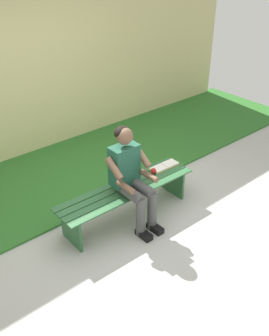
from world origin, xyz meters
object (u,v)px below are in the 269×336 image
bench_near (127,194)px  book_open (164,166)px  apple (153,171)px  person_seated (131,174)px

bench_near → book_open: book_open is taller
bench_near → apple: bearing=-175.9°
person_seated → apple: person_seated is taller
bench_near → person_seated: bearing=82.6°
person_seated → apple: bearing=-164.8°
bench_near → book_open: bearing=-175.2°
bench_near → book_open: (-0.70, -0.06, 0.11)m
apple → person_seated: bearing=15.2°
book_open → bench_near: bearing=5.7°
person_seated → apple: (-0.49, -0.13, -0.21)m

